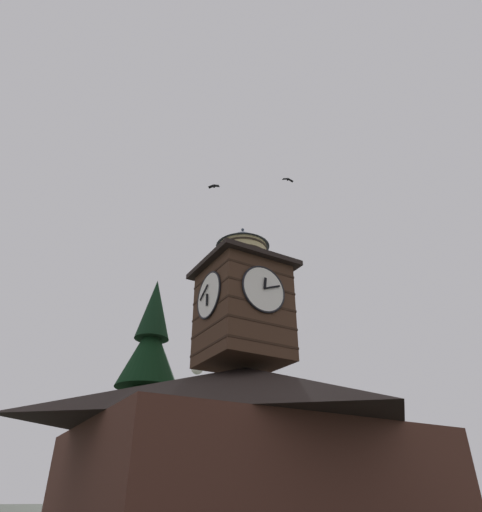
{
  "coord_description": "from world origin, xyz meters",
  "views": [
    {
      "loc": [
        8.79,
        15.11,
        1.95
      ],
      "look_at": [
        -1.19,
        -1.8,
        13.0
      ],
      "focal_mm": 30.08,
      "sensor_mm": 36.0,
      "label": 1
    }
  ],
  "objects_px": {
    "flying_bird_high": "(288,180)",
    "clock_tower": "(243,300)",
    "flying_bird_low": "(214,186)",
    "moon": "(197,368)",
    "building_main": "(246,450)",
    "pine_tree_behind": "(143,417)"
  },
  "relations": [
    {
      "from": "building_main",
      "to": "flying_bird_low",
      "type": "relative_size",
      "value": 21.65
    },
    {
      "from": "moon",
      "to": "flying_bird_low",
      "type": "height_order",
      "value": "flying_bird_low"
    },
    {
      "from": "clock_tower",
      "to": "flying_bird_low",
      "type": "height_order",
      "value": "flying_bird_low"
    },
    {
      "from": "flying_bird_high",
      "to": "clock_tower",
      "type": "bearing_deg",
      "value": -12.78
    },
    {
      "from": "flying_bird_high",
      "to": "pine_tree_behind",
      "type": "bearing_deg",
      "value": -52.8
    },
    {
      "from": "moon",
      "to": "flying_bird_high",
      "type": "bearing_deg",
      "value": 74.09
    },
    {
      "from": "building_main",
      "to": "moon",
      "type": "relative_size",
      "value": 9.68
    },
    {
      "from": "building_main",
      "to": "pine_tree_behind",
      "type": "xyz_separation_m",
      "value": [
        2.62,
        -5.81,
        1.87
      ]
    },
    {
      "from": "clock_tower",
      "to": "moon",
      "type": "relative_size",
      "value": 5.09
    },
    {
      "from": "building_main",
      "to": "pine_tree_behind",
      "type": "height_order",
      "value": "pine_tree_behind"
    },
    {
      "from": "building_main",
      "to": "moon",
      "type": "xyz_separation_m",
      "value": [
        -11.09,
        -29.29,
        11.49
      ]
    },
    {
      "from": "moon",
      "to": "flying_bird_high",
      "type": "height_order",
      "value": "flying_bird_high"
    },
    {
      "from": "pine_tree_behind",
      "to": "moon",
      "type": "bearing_deg",
      "value": -120.26
    },
    {
      "from": "moon",
      "to": "flying_bird_low",
      "type": "distance_m",
      "value": 29.8
    },
    {
      "from": "flying_bird_low",
      "to": "moon",
      "type": "bearing_deg",
      "value": -113.81
    },
    {
      "from": "clock_tower",
      "to": "flying_bird_high",
      "type": "height_order",
      "value": "flying_bird_high"
    },
    {
      "from": "clock_tower",
      "to": "moon",
      "type": "xyz_separation_m",
      "value": [
        -11.38,
        -29.56,
        4.86
      ]
    },
    {
      "from": "clock_tower",
      "to": "moon",
      "type": "height_order",
      "value": "moon"
    },
    {
      "from": "flying_bird_high",
      "to": "building_main",
      "type": "bearing_deg",
      "value": -19.99
    },
    {
      "from": "building_main",
      "to": "clock_tower",
      "type": "relative_size",
      "value": 1.9
    },
    {
      "from": "clock_tower",
      "to": "pine_tree_behind",
      "type": "bearing_deg",
      "value": -69.1
    },
    {
      "from": "flying_bird_high",
      "to": "flying_bird_low",
      "type": "xyz_separation_m",
      "value": [
        3.34,
        -3.12,
        0.3
      ]
    }
  ]
}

